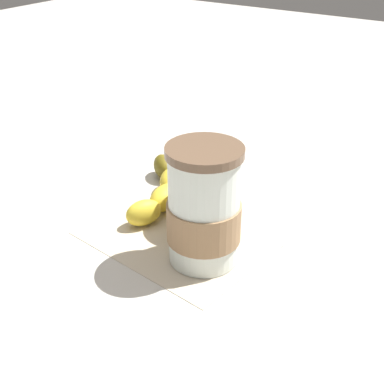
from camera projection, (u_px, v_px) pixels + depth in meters
The scene contains 5 objects.
ground_plane at pixel (192, 228), 0.71m from camera, with size 3.00×3.00×0.00m, color beige.
paper_napkin at pixel (192, 228), 0.71m from camera, with size 0.23×0.23×0.00m, color beige.
coffee_cup at pixel (204, 209), 0.62m from camera, with size 0.09×0.09×0.15m.
muffin at pixel (203, 196), 0.69m from camera, with size 0.09×0.09×0.08m.
banana at pixel (163, 188), 0.77m from camera, with size 0.11×0.18×0.04m.
Camera 1 is at (-0.33, 0.50, 0.38)m, focal length 50.00 mm.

